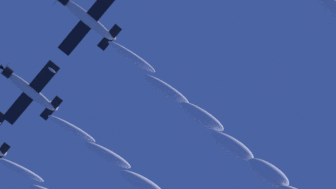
% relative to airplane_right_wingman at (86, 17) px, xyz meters
% --- Properties ---
extents(airplane_right_wingman, '(9.65, 8.80, 3.40)m').
position_rel_airplane_right_wingman_xyz_m(airplane_right_wingman, '(0.00, 0.00, 0.00)').
color(airplane_right_wingman, silver).
extents(airplane_outer_left, '(9.66, 8.78, 3.52)m').
position_rel_airplane_right_wingman_xyz_m(airplane_outer_left, '(11.40, 4.00, -1.02)').
color(airplane_outer_left, silver).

